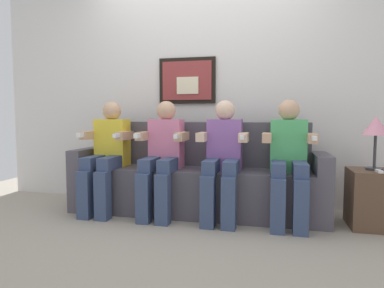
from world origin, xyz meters
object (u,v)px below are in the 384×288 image
object	(u,v)px
spare_remote_on_table	(379,171)
person_leftmost	(107,152)
person_right_center	(223,155)
table_lamp	(376,128)
person_left_center	(163,153)
couch	(196,181)
side_table_right	(373,199)
person_rightmost	(289,156)

from	to	relation	value
spare_remote_on_table	person_leftmost	bearing A→B (deg)	178.66
person_right_center	table_lamp	world-z (taller)	person_right_center
table_lamp	person_left_center	bearing A→B (deg)	-178.00
person_leftmost	table_lamp	size ratio (longest dim) A/B	2.41
couch	side_table_right	world-z (taller)	couch
couch	person_right_center	size ratio (longest dim) A/B	2.23
couch	person_rightmost	world-z (taller)	person_rightmost
person_left_center	table_lamp	distance (m)	1.90
person_right_center	couch	bearing A→B (deg)	150.04
person_left_center	person_rightmost	bearing A→B (deg)	0.02
person_left_center	side_table_right	distance (m)	1.92
person_right_center	side_table_right	world-z (taller)	person_right_center
couch	person_rightmost	distance (m)	0.94
person_left_center	spare_remote_on_table	xyz separation A→B (m)	(1.88, -0.06, -0.10)
person_rightmost	spare_remote_on_table	distance (m)	0.72
couch	person_left_center	world-z (taller)	person_left_center
person_leftmost	person_left_center	xyz separation A→B (m)	(0.58, 0.00, 0.00)
person_left_center	spare_remote_on_table	bearing A→B (deg)	-1.75
person_rightmost	spare_remote_on_table	xyz separation A→B (m)	(0.71, -0.06, -0.10)
couch	person_rightmost	xyz separation A→B (m)	(0.88, -0.17, 0.29)
person_right_center	person_rightmost	distance (m)	0.58
person_rightmost	spare_remote_on_table	world-z (taller)	person_rightmost
person_rightmost	table_lamp	size ratio (longest dim) A/B	2.41
couch	side_table_right	bearing A→B (deg)	-3.87
person_rightmost	side_table_right	distance (m)	0.80
person_left_center	person_rightmost	xyz separation A→B (m)	(1.17, 0.00, -0.00)
person_leftmost	table_lamp	xyz separation A→B (m)	(2.46, 0.07, 0.25)
person_left_center	table_lamp	bearing A→B (deg)	2.00
side_table_right	table_lamp	bearing A→B (deg)	129.70
couch	table_lamp	distance (m)	1.68
table_lamp	side_table_right	bearing A→B (deg)	-50.30
side_table_right	spare_remote_on_table	xyz separation A→B (m)	(0.00, -0.12, 0.26)
table_lamp	person_leftmost	bearing A→B (deg)	-178.47
spare_remote_on_table	person_left_center	bearing A→B (deg)	178.25
person_right_center	spare_remote_on_table	size ratio (longest dim) A/B	8.54
couch	spare_remote_on_table	bearing A→B (deg)	-8.10
person_rightmost	side_table_right	bearing A→B (deg)	4.88
person_rightmost	side_table_right	world-z (taller)	person_rightmost
person_left_center	table_lamp	xyz separation A→B (m)	(1.88, 0.07, 0.25)
couch	person_leftmost	distance (m)	0.94
table_lamp	person_right_center	bearing A→B (deg)	-177.12
person_leftmost	side_table_right	size ratio (longest dim) A/B	2.22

